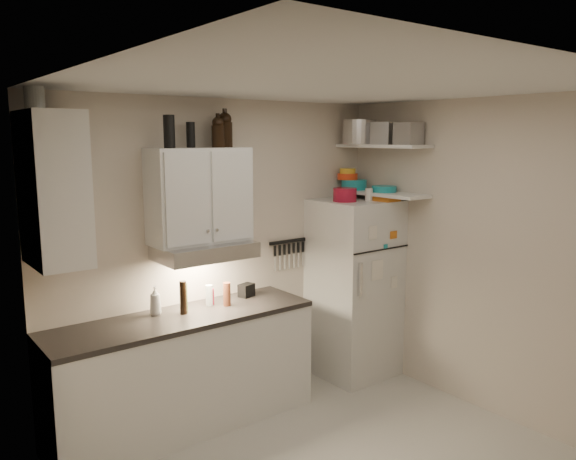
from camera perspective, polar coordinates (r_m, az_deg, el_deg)
ceiling at (r=3.58m, az=5.80°, el=14.64°), size 3.20×3.00×0.02m
back_wall at (r=4.88m, az=-6.71°, el=-2.26°), size 3.20×0.02×2.60m
left_wall at (r=2.90m, az=-19.03°, el=-10.91°), size 0.02×3.00×2.60m
right_wall at (r=4.91m, az=19.38°, el=-2.66°), size 0.02×3.00×2.60m
base_cabinet at (r=4.62m, az=-10.51°, el=-14.22°), size 2.10×0.60×0.88m
countertop at (r=4.46m, az=-10.69°, el=-8.79°), size 2.10×0.62×0.04m
upper_cabinet at (r=4.50m, az=-8.98°, el=3.48°), size 0.80×0.33×0.75m
side_cabinet at (r=3.94m, az=-22.72°, el=3.87°), size 0.33×0.55×1.00m
range_hood at (r=4.51m, az=-8.44°, el=-2.09°), size 0.76×0.46×0.12m
fridge at (r=5.46m, az=6.72°, el=-5.86°), size 0.70×0.68×1.70m
shelf_hi at (r=5.31m, az=9.59°, el=8.41°), size 0.30×0.95×0.03m
shelf_lo at (r=5.34m, az=9.46°, el=3.68°), size 0.30×0.95×0.03m
knife_strip at (r=5.24m, az=0.01°, el=-1.16°), size 0.42×0.02×0.03m
dutch_oven at (r=5.15m, az=5.80°, el=3.59°), size 0.28×0.28×0.12m
book_stack at (r=5.25m, az=9.90°, el=3.32°), size 0.18×0.22×0.07m
spice_jar at (r=5.24m, az=8.22°, el=3.58°), size 0.07×0.07×0.11m
stock_pot at (r=5.45m, az=7.26°, el=9.84°), size 0.35×0.35×0.23m
tin_a at (r=5.27m, az=9.71°, el=9.66°), size 0.25×0.24×0.20m
tin_b at (r=5.15m, az=12.14°, el=9.55°), size 0.20×0.20×0.19m
bowl_teal at (r=5.52m, az=6.72°, el=4.60°), size 0.25×0.25×0.10m
bowl_orange at (r=5.52m, az=6.07°, el=5.43°), size 0.20×0.20×0.06m
bowl_yellow at (r=5.51m, az=6.08°, el=5.99°), size 0.15×0.15×0.05m
plates at (r=5.33m, az=9.74°, el=4.13°), size 0.28×0.28×0.06m
growler_a at (r=4.53m, az=-7.13°, el=9.88°), size 0.11×0.11×0.25m
growler_b at (r=4.63m, az=-6.42°, el=10.12°), size 0.15×0.15×0.29m
thermos_a at (r=4.50m, az=-9.86°, el=9.50°), size 0.08×0.08×0.20m
thermos_b at (r=4.28m, az=-11.98°, el=9.75°), size 0.11×0.11×0.24m
side_jar at (r=4.00m, az=-24.37°, el=12.22°), size 0.16×0.16×0.17m
soap_bottle at (r=4.48m, az=-13.34°, el=-6.83°), size 0.12×0.12×0.25m
pepper_mill at (r=4.63m, az=-6.23°, el=-6.50°), size 0.07×0.07×0.19m
oil_bottle at (r=4.49m, az=-10.46°, el=-6.84°), size 0.05×0.05×0.24m
vinegar_bottle at (r=4.46m, az=-10.60°, el=-6.77°), size 0.06×0.06×0.26m
clear_bottle at (r=4.65m, az=-8.01°, el=-6.60°), size 0.08×0.08×0.17m
red_jar at (r=4.68m, az=-7.92°, el=-6.73°), size 0.07×0.07×0.13m
caddy at (r=4.88m, az=-4.25°, el=-6.12°), size 0.15×0.13×0.11m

